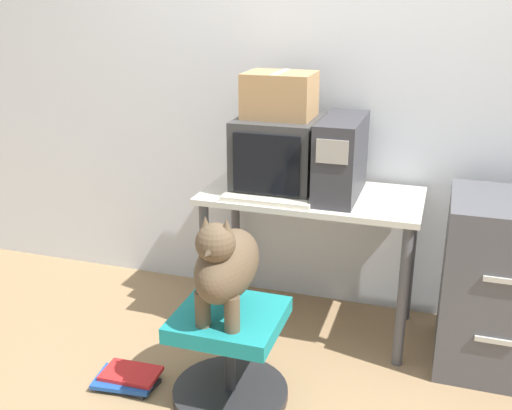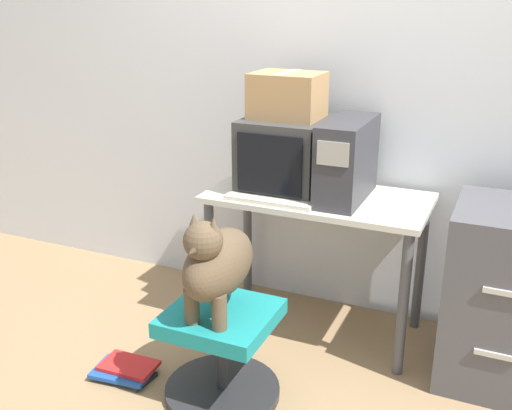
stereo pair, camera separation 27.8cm
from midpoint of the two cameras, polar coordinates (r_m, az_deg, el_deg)
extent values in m
plane|color=#937551|center=(3.14, 6.37, -13.96)|extent=(12.00, 12.00, 0.00)
cube|color=silver|center=(3.26, 10.75, 11.71)|extent=(8.00, 0.05, 2.60)
cube|color=beige|center=(3.05, 8.53, 0.64)|extent=(1.11, 0.57, 0.03)
cylinder|color=#4C4C51|center=(3.16, -1.86, -5.96)|extent=(0.05, 0.05, 0.73)
cylinder|color=#4C4C51|center=(2.91, 16.55, -9.20)|extent=(0.05, 0.05, 0.73)
cylinder|color=#4C4C51|center=(3.55, 1.43, -2.99)|extent=(0.05, 0.05, 0.73)
cylinder|color=#4C4C51|center=(3.33, 17.73, -5.55)|extent=(0.05, 0.05, 0.73)
cube|color=#383838|center=(3.07, 5.51, 4.82)|extent=(0.41, 0.44, 0.38)
cube|color=black|center=(2.86, 4.05, 3.78)|extent=(0.33, 0.01, 0.29)
cube|color=#333338|center=(2.97, 11.34, 4.21)|extent=(0.20, 0.49, 0.39)
cube|color=#9E998E|center=(2.71, 10.26, 4.78)|extent=(0.15, 0.01, 0.11)
cube|color=beige|center=(2.93, 4.24, 0.57)|extent=(0.45, 0.18, 0.02)
cube|color=beige|center=(2.93, 4.25, 0.83)|extent=(0.41, 0.14, 0.00)
ellipsoid|color=#333333|center=(2.86, 9.69, -0.10)|extent=(0.06, 0.04, 0.03)
cylinder|color=#262628|center=(2.84, -0.30, -17.31)|extent=(0.52, 0.52, 0.04)
cylinder|color=#262628|center=(2.74, -0.30, -14.29)|extent=(0.05, 0.05, 0.32)
cube|color=teal|center=(2.64, -0.31, -10.76)|extent=(0.45, 0.44, 0.07)
ellipsoid|color=brown|center=(2.51, -0.39, -5.70)|extent=(0.23, 0.46, 0.28)
cylinder|color=brown|center=(2.50, -2.95, -9.64)|extent=(0.07, 0.07, 0.15)
cylinder|color=brown|center=(2.45, -0.24, -10.24)|extent=(0.07, 0.07, 0.15)
sphere|color=brown|center=(2.34, -1.68, -3.51)|extent=(0.16, 0.16, 0.16)
cone|color=#3E3123|center=(2.29, -2.46, -4.43)|extent=(0.07, 0.08, 0.07)
cone|color=brown|center=(2.34, -2.59, -1.73)|extent=(0.06, 0.06, 0.07)
cone|color=brown|center=(2.30, -0.62, -2.06)|extent=(0.06, 0.06, 0.07)
torus|color=orange|center=(2.38, -1.46, -4.67)|extent=(0.12, 0.12, 0.02)
cube|color=#4C4C51|center=(3.03, 25.00, -7.93)|extent=(0.50, 0.54, 0.84)
cube|color=beige|center=(2.72, 25.41, -7.67)|extent=(0.17, 0.01, 0.02)
cube|color=beige|center=(2.85, 24.54, -12.98)|extent=(0.17, 0.01, 0.02)
cube|color=#A87F51|center=(3.01, 5.70, 10.32)|extent=(0.34, 0.27, 0.22)
cube|color=beige|center=(2.99, 5.77, 12.44)|extent=(0.04, 0.27, 0.00)
cube|color=#262628|center=(3.00, -9.57, -15.65)|extent=(0.28, 0.18, 0.02)
cube|color=#1E4C9E|center=(2.99, -9.86, -15.38)|extent=(0.30, 0.22, 0.02)
cube|color=red|center=(2.98, -9.36, -14.92)|extent=(0.27, 0.18, 0.02)
camera|label=1|loc=(0.14, -87.14, 1.01)|focal=42.00mm
camera|label=2|loc=(0.14, 92.86, -1.01)|focal=42.00mm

